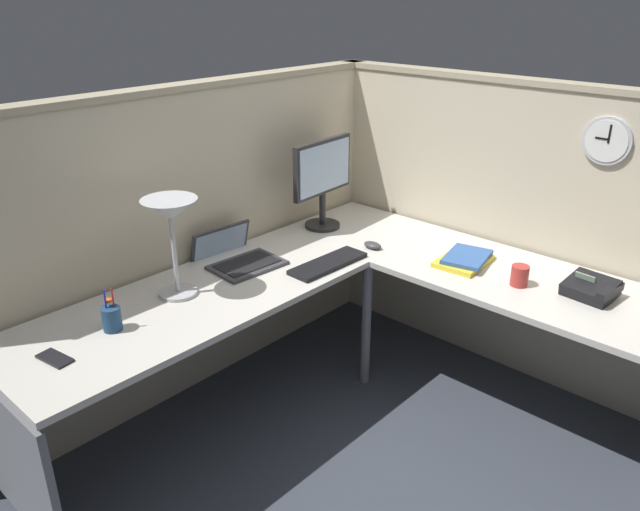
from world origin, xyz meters
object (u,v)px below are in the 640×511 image
object	(u,v)px
computer_mouse	(373,245)
book_stack	(465,259)
keyboard	(328,264)
cell_phone	(55,358)
pen_cup	(112,318)
coffee_mug	(520,276)
wall_clock	(607,141)
monitor	(323,177)
desk_lamp_dome	(171,217)
office_phone	(592,289)
laptop	(235,256)

from	to	relation	value
computer_mouse	book_stack	distance (m)	0.48
keyboard	cell_phone	xyz separation A→B (m)	(-1.30, 0.19, -0.01)
pen_cup	book_stack	size ratio (longest dim) A/B	0.58
computer_mouse	coffee_mug	size ratio (longest dim) A/B	1.08
computer_mouse	wall_clock	distance (m)	1.21
cell_phone	coffee_mug	size ratio (longest dim) A/B	1.50
monitor	desk_lamp_dome	world-z (taller)	monitor
keyboard	cell_phone	bearing A→B (deg)	173.48
pen_cup	office_phone	distance (m)	2.05
keyboard	office_phone	size ratio (longest dim) A/B	1.93
monitor	coffee_mug	size ratio (longest dim) A/B	5.21
office_phone	wall_clock	size ratio (longest dim) A/B	1.01
cell_phone	wall_clock	size ratio (longest dim) A/B	0.65
monitor	book_stack	distance (m)	0.91
computer_mouse	pen_cup	xyz separation A→B (m)	(-1.36, 0.25, 0.04)
monitor	cell_phone	xyz separation A→B (m)	(-1.68, -0.19, -0.29)
monitor	cell_phone	distance (m)	1.71
laptop	computer_mouse	world-z (taller)	laptop
cell_phone	book_stack	world-z (taller)	book_stack
laptop	cell_phone	bearing A→B (deg)	-169.47
computer_mouse	pen_cup	bearing A→B (deg)	169.69
keyboard	book_stack	size ratio (longest dim) A/B	1.39
laptop	coffee_mug	xyz separation A→B (m)	(0.70, -1.17, 0.02)
coffee_mug	desk_lamp_dome	bearing A→B (deg)	135.80
pen_cup	office_phone	world-z (taller)	pen_cup
desk_lamp_dome	wall_clock	size ratio (longest dim) A/B	2.02
computer_mouse	desk_lamp_dome	xyz separation A→B (m)	(-1.00, 0.31, 0.35)
cell_phone	book_stack	bearing A→B (deg)	-29.25
cell_phone	office_phone	xyz separation A→B (m)	(1.84, -1.27, 0.03)
laptop	keyboard	world-z (taller)	laptop
cell_phone	monitor	bearing A→B (deg)	-2.17
cell_phone	wall_clock	distance (m)	2.50
monitor	keyboard	world-z (taller)	monitor
keyboard	cell_phone	world-z (taller)	keyboard
desk_lamp_dome	office_phone	bearing A→B (deg)	-48.35
computer_mouse	book_stack	bearing A→B (deg)	-71.23
coffee_mug	keyboard	bearing A→B (deg)	118.50
wall_clock	desk_lamp_dome	bearing A→B (deg)	141.47
book_stack	monitor	bearing A→B (deg)	96.55
office_phone	laptop	bearing A→B (deg)	118.96
monitor	desk_lamp_dome	size ratio (longest dim) A/B	1.12
keyboard	book_stack	xyz separation A→B (m)	(0.48, -0.48, 0.01)
desk_lamp_dome	coffee_mug	size ratio (longest dim) A/B	4.64
desk_lamp_dome	book_stack	world-z (taller)	desk_lamp_dome
pen_cup	keyboard	bearing A→B (deg)	-12.04
wall_clock	cell_phone	bearing A→B (deg)	152.59
cell_phone	coffee_mug	xyz separation A→B (m)	(1.73, -0.98, 0.04)
desk_lamp_dome	office_phone	size ratio (longest dim) A/B	2.00
laptop	computer_mouse	bearing A→B (deg)	-34.34
cell_phone	wall_clock	xyz separation A→B (m)	(2.15, -1.12, 0.62)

